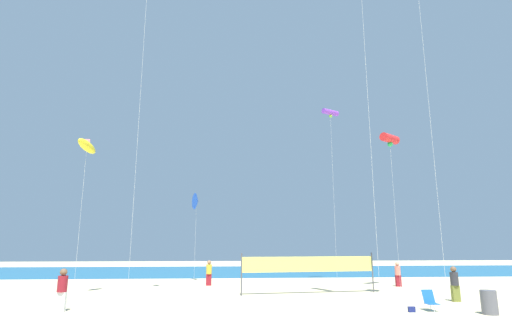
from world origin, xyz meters
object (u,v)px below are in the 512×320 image
Objects in this scene: beachgoer_charcoal_shirt at (455,283)px; kite_red_tube at (390,139)px; kite_blue_delta at (196,201)px; beachgoer_mustard_shirt at (209,272)px; trash_barrel at (489,302)px; beachgoer_maroon_shirt at (62,289)px; folding_beach_chair at (430,300)px; beachgoer_coral_shirt at (398,273)px; beach_handbag at (412,309)px; volleyball_net at (309,266)px; kite_yellow_inflatable at (87,146)px; kite_violet_tube at (330,113)px.

kite_red_tube is at bearing 121.00° from beachgoer_charcoal_shirt.
beachgoer_mustard_shirt is at bearing -64.75° from kite_blue_delta.
beachgoer_charcoal_shirt reaches higher than trash_barrel.
beachgoer_maroon_shirt reaches higher than folding_beach_chair.
beach_handbag is (-4.08, -10.66, -0.79)m from beachgoer_coral_shirt.
kite_blue_delta is 0.67× the size of kite_red_tube.
volleyball_net reaches higher than beach_handbag.
beach_handbag is (15.35, -1.20, -0.87)m from beachgoer_maroon_shirt.
beachgoer_mustard_shirt is 15.52m from beach_handbag.
beachgoer_coral_shirt is 11.56m from trash_barrel.
kite_red_tube is at bearing 12.45° from beachgoer_maroon_shirt.
beachgoer_maroon_shirt is 18.50m from trash_barrel.
beachgoer_mustard_shirt is 6.17m from kite_blue_delta.
beachgoer_coral_shirt is (19.43, 9.47, -0.08)m from beachgoer_maroon_shirt.
kite_yellow_inflatable is at bearing -177.23° from volleyball_net.
beachgoer_maroon_shirt is 23.62m from kite_violet_tube.
kite_blue_delta reaches higher than volleyball_net.
kite_blue_delta is (-11.61, 14.74, 5.91)m from folding_beach_chair.
kite_yellow_inflatable is at bearing -157.11° from kite_violet_tube.
beachgoer_coral_shirt is at bearing -36.56° from kite_violet_tube.
beachgoer_maroon_shirt is 12.69m from beachgoer_mustard_shirt.
beachgoer_coral_shirt is at bearing -16.60° from kite_blue_delta.
beach_handbag is at bearing -20.45° from kite_yellow_inflatable.
trash_barrel is at bearing -75.57° from beachgoer_charcoal_shirt.
kite_yellow_inflatable reaches higher than beachgoer_mustard_shirt.
kite_yellow_inflatable is at bearing 160.29° from trash_barrel.
kite_yellow_inflatable is (-13.52, -0.66, 7.06)m from volleyball_net.
kite_violet_tube is at bearing 102.27° from folding_beach_chair.
kite_yellow_inflatable is at bearing 159.55° from beach_handbag.
kite_blue_delta is at bearing 55.80° from kite_yellow_inflatable.
folding_beach_chair is (16.37, -0.90, -0.52)m from beachgoer_maroon_shirt.
beachgoer_coral_shirt is 1.72× the size of trash_barrel.
kite_red_tube is at bearing -24.94° from kite_blue_delta.
kite_blue_delta is (-7.51, 8.19, 4.73)m from volleyball_net.
kite_yellow_inflatable is (-20.40, 3.19, 7.75)m from beachgoer_charcoal_shirt.
kite_violet_tube reaches higher than beachgoer_maroon_shirt.
beachgoer_mustard_shirt is 0.17× the size of kite_red_tube.
beachgoer_maroon_shirt reaches higher than beachgoer_coral_shirt.
beachgoer_coral_shirt is 0.18× the size of kite_yellow_inflatable.
kite_violet_tube is at bearing 82.91° from beachgoer_mustard_shirt.
beachgoer_coral_shirt is 13.52m from beachgoer_mustard_shirt.
beachgoer_charcoal_shirt is 0.21× the size of volleyball_net.
kite_violet_tube reaches higher than kite_red_tube.
kite_violet_tube is at bearing 22.89° from kite_yellow_inflatable.
kite_violet_tube is at bearing 120.93° from kite_red_tube.
kite_red_tube is (2.27, 8.28, 9.72)m from folding_beach_chair.
kite_red_tube reaches higher than folding_beach_chair.
beachgoer_mustard_shirt is 12.29m from kite_yellow_inflatable.
volleyball_net is 12.08m from kite_blue_delta.
trash_barrel is at bearing 69.53° from beachgoer_coral_shirt.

